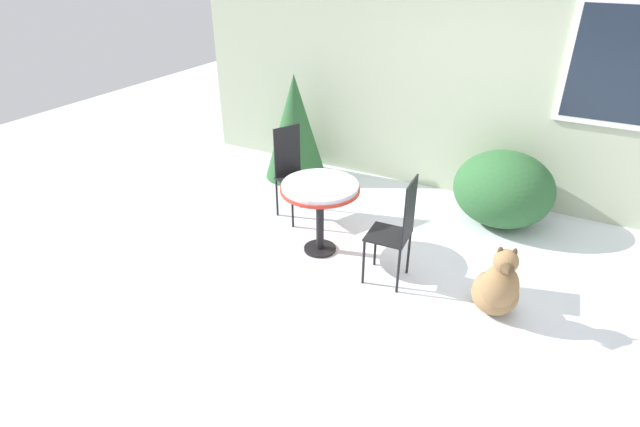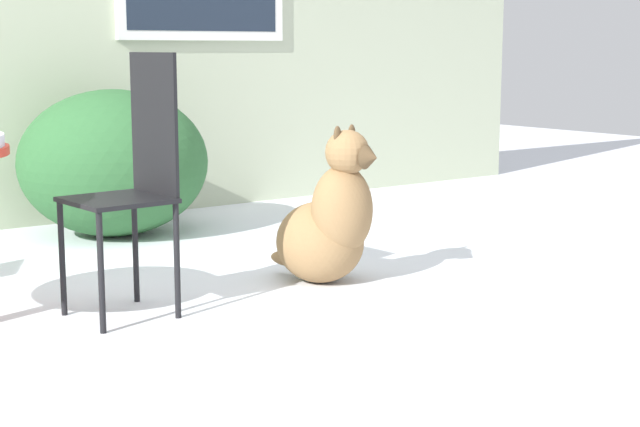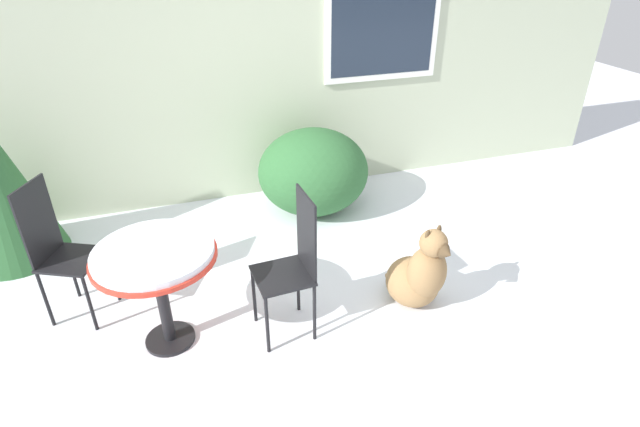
# 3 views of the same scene
# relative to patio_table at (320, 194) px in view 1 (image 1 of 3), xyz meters

# --- Properties ---
(ground_plane) EXTENTS (16.00, 16.00, 0.00)m
(ground_plane) POSITION_rel_patio_table_xyz_m (1.23, -0.17, -0.64)
(ground_plane) COLOR white
(house_wall) EXTENTS (8.00, 0.10, 3.11)m
(house_wall) POSITION_rel_patio_table_xyz_m (1.28, 2.03, 0.92)
(house_wall) COLOR #B2BC9E
(house_wall) RESTS_ON ground_plane
(shrub_left) EXTENTS (1.07, 1.02, 0.83)m
(shrub_left) POSITION_rel_patio_table_xyz_m (1.50, 1.46, -0.23)
(shrub_left) COLOR #2D6033
(shrub_left) RESTS_ON ground_plane
(evergreen_bush) EXTENTS (0.81, 0.81, 1.36)m
(evergreen_bush) POSITION_rel_patio_table_xyz_m (-1.17, 1.50, 0.04)
(evergreen_bush) COLOR #2D6033
(evergreen_bush) RESTS_ON ground_plane
(patio_table) EXTENTS (0.78, 0.78, 0.75)m
(patio_table) POSITION_rel_patio_table_xyz_m (0.00, 0.00, 0.00)
(patio_table) COLOR black
(patio_table) RESTS_ON ground_plane
(patio_chair_near_table) EXTENTS (0.49, 0.49, 1.04)m
(patio_chair_near_table) POSITION_rel_patio_table_xyz_m (-0.63, 0.53, -0.08)
(patio_chair_near_table) COLOR black
(patio_chair_near_table) RESTS_ON ground_plane
(patio_chair_far_side) EXTENTS (0.38, 0.38, 1.04)m
(patio_chair_far_side) POSITION_rel_patio_table_xyz_m (0.85, -0.14, -0.08)
(patio_chair_far_side) COLOR black
(patio_chair_far_side) RESTS_ON ground_plane
(dog) EXTENTS (0.49, 0.59, 0.72)m
(dog) POSITION_rel_patio_table_xyz_m (1.77, -0.20, -0.37)
(dog) COLOR #937047
(dog) RESTS_ON ground_plane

